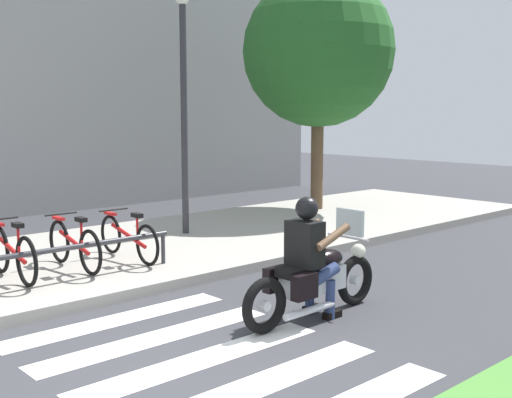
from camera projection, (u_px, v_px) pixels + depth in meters
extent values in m
plane|color=#38383D|center=(136.00, 381.00, 5.73)|extent=(48.00, 48.00, 0.00)
cube|color=white|center=(259.00, 385.00, 5.64)|extent=(2.80, 0.40, 0.01)
cube|color=white|center=(203.00, 359.00, 6.23)|extent=(2.80, 0.40, 0.01)
cube|color=white|center=(156.00, 338.00, 6.82)|extent=(2.80, 0.40, 0.01)
cube|color=white|center=(117.00, 320.00, 7.40)|extent=(2.80, 0.40, 0.01)
torus|color=black|center=(355.00, 280.00, 7.96)|extent=(0.62, 0.12, 0.62)
cylinder|color=silver|center=(355.00, 280.00, 7.96)|extent=(0.11, 0.10, 0.11)
torus|color=black|center=(264.00, 306.00, 6.92)|extent=(0.62, 0.12, 0.62)
cylinder|color=silver|center=(264.00, 306.00, 6.92)|extent=(0.11, 0.10, 0.11)
cube|color=silver|center=(313.00, 280.00, 7.42)|extent=(0.85, 0.29, 0.28)
ellipsoid|color=black|center=(326.00, 259.00, 7.54)|extent=(0.52, 0.28, 0.22)
cube|color=black|center=(301.00, 270.00, 7.26)|extent=(0.56, 0.28, 0.10)
cube|color=black|center=(276.00, 279.00, 7.32)|extent=(0.32, 0.12, 0.28)
cube|color=black|center=(305.00, 287.00, 7.00)|extent=(0.32, 0.12, 0.28)
cylinder|color=silver|center=(348.00, 237.00, 7.78)|extent=(0.04, 0.62, 0.03)
sphere|color=white|center=(358.00, 251.00, 7.95)|extent=(0.18, 0.18, 0.18)
cube|color=silver|center=(350.00, 222.00, 7.78)|extent=(0.04, 0.40, 0.32)
cylinder|color=silver|center=(309.00, 310.00, 7.16)|extent=(0.77, 0.09, 0.08)
cube|color=black|center=(305.00, 244.00, 7.26)|extent=(0.26, 0.40, 0.52)
sphere|color=black|center=(307.00, 208.00, 7.23)|extent=(0.26, 0.26, 0.26)
cylinder|color=brown|center=(304.00, 232.00, 7.56)|extent=(0.52, 0.09, 0.26)
cylinder|color=brown|center=(333.00, 237.00, 7.25)|extent=(0.52, 0.09, 0.26)
cylinder|color=navy|center=(303.00, 270.00, 7.53)|extent=(0.44, 0.14, 0.24)
cylinder|color=navy|center=(310.00, 294.00, 7.65)|extent=(0.11, 0.11, 0.46)
cube|color=black|center=(312.00, 309.00, 7.70)|extent=(0.24, 0.10, 0.08)
cylinder|color=navy|center=(324.00, 275.00, 7.29)|extent=(0.44, 0.14, 0.24)
cylinder|color=navy|center=(330.00, 299.00, 7.42)|extent=(0.11, 0.11, 0.46)
cube|color=black|center=(332.00, 315.00, 7.47)|extent=(0.24, 0.10, 0.08)
torus|color=black|center=(0.00, 249.00, 8.89)|extent=(0.07, 0.66, 0.66)
torus|color=black|center=(27.00, 262.00, 8.17)|extent=(0.07, 0.66, 0.66)
cylinder|color=red|center=(12.00, 250.00, 8.52)|extent=(0.08, 0.86, 0.24)
cylinder|color=red|center=(19.00, 241.00, 8.32)|extent=(0.04, 0.04, 0.40)
cube|color=black|center=(18.00, 225.00, 8.29)|extent=(0.11, 0.20, 0.06)
cylinder|color=black|center=(0.00, 219.00, 8.76)|extent=(0.48, 0.04, 0.03)
torus|color=black|center=(59.00, 241.00, 9.49)|extent=(0.07, 0.64, 0.64)
torus|color=black|center=(90.00, 253.00, 8.75)|extent=(0.07, 0.64, 0.64)
cylinder|color=red|center=(74.00, 242.00, 9.11)|extent=(0.08, 0.88, 0.24)
cylinder|color=red|center=(81.00, 233.00, 8.90)|extent=(0.04, 0.04, 0.39)
cube|color=black|center=(81.00, 219.00, 8.87)|extent=(0.11, 0.20, 0.06)
cylinder|color=black|center=(61.00, 214.00, 9.35)|extent=(0.48, 0.04, 0.03)
cube|color=red|center=(58.00, 218.00, 9.44)|extent=(0.09, 0.28, 0.04)
torus|color=black|center=(111.00, 234.00, 10.11)|extent=(0.07, 0.61, 0.61)
torus|color=black|center=(147.00, 245.00, 9.30)|extent=(0.07, 0.61, 0.61)
cylinder|color=red|center=(128.00, 235.00, 9.70)|extent=(0.09, 0.97, 0.26)
cylinder|color=red|center=(137.00, 228.00, 9.47)|extent=(0.04, 0.04, 0.37)
cube|color=black|center=(137.00, 215.00, 9.45)|extent=(0.11, 0.20, 0.06)
cylinder|color=black|center=(114.00, 210.00, 9.98)|extent=(0.48, 0.04, 0.03)
cube|color=red|center=(110.00, 214.00, 10.07)|extent=(0.09, 0.28, 0.04)
cylinder|color=#333338|center=(163.00, 248.00, 9.48)|extent=(0.06, 0.06, 0.45)
cylinder|color=#2D2D33|center=(184.00, 125.00, 11.62)|extent=(0.12, 0.12, 4.24)
cylinder|color=brown|center=(317.00, 160.00, 14.70)|extent=(0.28, 0.28, 2.51)
sphere|color=#235B23|center=(318.00, 51.00, 14.36)|extent=(3.39, 3.39, 3.39)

